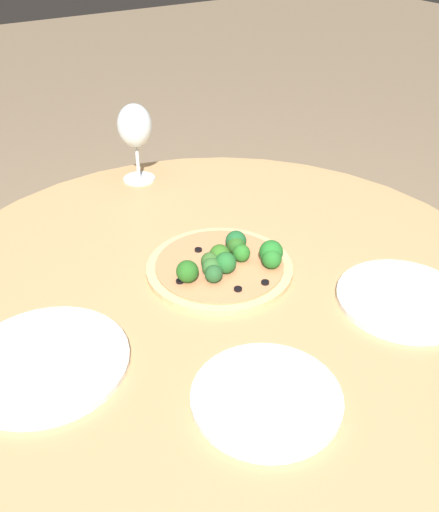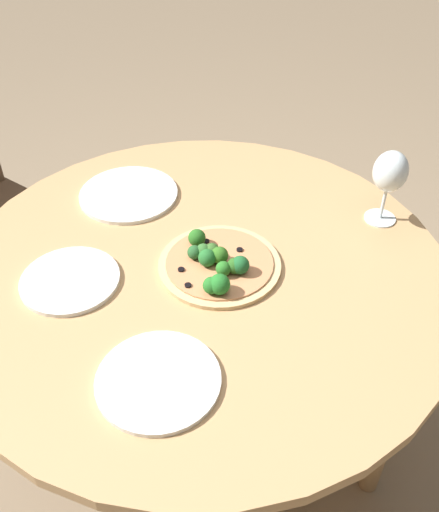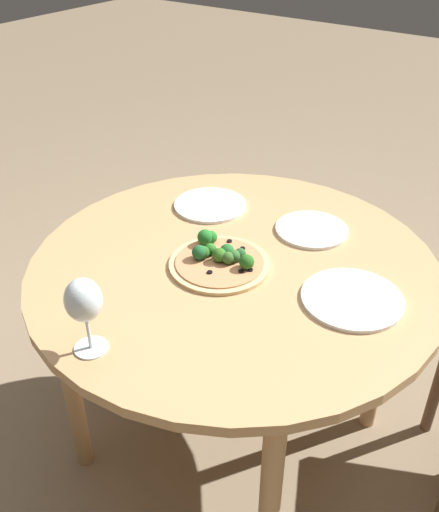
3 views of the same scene
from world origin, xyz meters
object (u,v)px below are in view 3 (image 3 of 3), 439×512
plate_near (210,205)px  pizza (219,259)px  wine_glass (84,302)px  plate_side (352,299)px  plate_far (312,230)px

plate_near → pizza: bearing=130.9°
wine_glass → pizza: bearing=-94.8°
plate_side → plate_far: bearing=-44.8°
pizza → wine_glass: (0.04, 0.42, 0.11)m
wine_glass → plate_side: wine_glass is taller
wine_glass → plate_far: size_ratio=0.88×
pizza → plate_side: 0.35m
pizza → plate_far: bearing=-112.3°
wine_glass → plate_far: bearing=-102.2°
plate_near → plate_far: size_ratio=1.07×
pizza → plate_side: bearing=-170.3°
plate_side → pizza: bearing=9.7°
plate_side → wine_glass: bearing=51.4°
pizza → plate_side: pizza is taller
plate_far → plate_side: (-0.23, 0.23, 0.00)m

